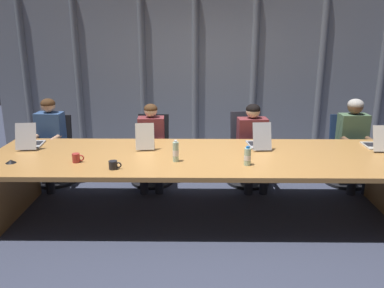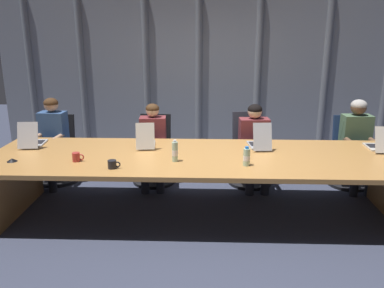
{
  "view_description": "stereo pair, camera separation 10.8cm",
  "coord_description": "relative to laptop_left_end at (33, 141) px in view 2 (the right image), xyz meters",
  "views": [
    {
      "loc": [
        -0.08,
        -4.2,
        2.07
      ],
      "look_at": [
        -0.12,
        0.12,
        0.83
      ],
      "focal_mm": 36.64,
      "sensor_mm": 36.0,
      "label": 1
    },
    {
      "loc": [
        0.03,
        -4.19,
        2.07
      ],
      "look_at": [
        -0.12,
        0.12,
        0.83
      ],
      "focal_mm": 36.64,
      "sensor_mm": 36.0,
      "label": 2
    }
  ],
  "objects": [
    {
      "name": "ground_plane",
      "position": [
        2.08,
        -0.32,
        -0.79
      ],
      "size": [
        13.95,
        13.95,
        0.0
      ],
      "primitive_type": "plane",
      "color": "#383D51"
    },
    {
      "name": "conference_table",
      "position": [
        2.08,
        -0.32,
        -0.18
      ],
      "size": [
        4.84,
        1.41,
        0.73
      ],
      "color": "#B77F42",
      "rests_on": "ground_plane"
    },
    {
      "name": "curtain_backdrop",
      "position": [
        2.07,
        2.24,
        0.54
      ],
      "size": [
        6.98,
        0.17,
        2.66
      ],
      "color": "gray",
      "rests_on": "ground_plane"
    },
    {
      "name": "laptop_left_end",
      "position": [
        0.0,
        0.0,
        0.0
      ],
      "size": [
        0.28,
        0.45,
        0.32
      ],
      "rotation": [
        0.0,
        0.0,
        1.67
      ],
      "color": "#BCBCC1",
      "rests_on": "conference_table"
    },
    {
      "name": "laptop_left_mid",
      "position": [
        1.39,
        -0.0,
        0.0
      ],
      "size": [
        0.26,
        0.43,
        0.32
      ],
      "rotation": [
        0.0,
        0.0,
        1.68
      ],
      "color": "beige",
      "rests_on": "conference_table"
    },
    {
      "name": "laptop_center",
      "position": [
        2.75,
        0.02,
        0.0
      ],
      "size": [
        0.25,
        0.46,
        0.33
      ],
      "rotation": [
        0.0,
        0.0,
        1.66
      ],
      "color": "#A8ADB7",
      "rests_on": "conference_table"
    },
    {
      "name": "laptop_right_mid",
      "position": [
        4.15,
        -0.02,
        -0.0
      ],
      "size": [
        0.24,
        0.44,
        0.3
      ],
      "rotation": [
        0.0,
        0.0,
        1.54
      ],
      "color": "beige",
      "rests_on": "conference_table"
    },
    {
      "name": "office_chair_left_end",
      "position": [
        -0.01,
        0.75,
        -0.44
      ],
      "size": [
        0.6,
        0.6,
        0.92
      ],
      "rotation": [
        0.0,
        0.0,
        -1.56
      ],
      "color": "black",
      "rests_on": "ground_plane"
    },
    {
      "name": "office_chair_left_mid",
      "position": [
        1.38,
        0.75,
        -0.43
      ],
      "size": [
        0.6,
        0.6,
        0.94
      ],
      "rotation": [
        0.0,
        0.0,
        -1.61
      ],
      "color": "black",
      "rests_on": "ground_plane"
    },
    {
      "name": "office_chair_center",
      "position": [
        2.73,
        0.75,
        -0.42
      ],
      "size": [
        0.6,
        0.61,
        0.98
      ],
      "rotation": [
        0.0,
        0.0,
        -1.42
      ],
      "color": "#2D2D38",
      "rests_on": "ground_plane"
    },
    {
      "name": "office_chair_right_mid",
      "position": [
        4.12,
        0.75,
        -0.43
      ],
      "size": [
        0.6,
        0.6,
        0.94
      ],
      "rotation": [
        0.0,
        0.0,
        -1.58
      ],
      "color": "navy",
      "rests_on": "ground_plane"
    },
    {
      "name": "person_left_end",
      "position": [
        -0.01,
        0.59,
        -0.11
      ],
      "size": [
        0.39,
        0.56,
        1.2
      ],
      "rotation": [
        0.0,
        0.0,
        -1.64
      ],
      "color": "#335184",
      "rests_on": "ground_plane"
    },
    {
      "name": "person_left_mid",
      "position": [
        1.39,
        0.58,
        -0.15
      ],
      "size": [
        0.39,
        0.56,
        1.13
      ],
      "rotation": [
        0.0,
        0.0,
        -1.49
      ],
      "color": "brown",
      "rests_on": "ground_plane"
    },
    {
      "name": "person_center",
      "position": [
        2.77,
        0.59,
        -0.14
      ],
      "size": [
        0.43,
        0.56,
        1.13
      ],
      "rotation": [
        0.0,
        0.0,
        -1.5
      ],
      "color": "brown",
      "rests_on": "ground_plane"
    },
    {
      "name": "person_right_mid",
      "position": [
        4.14,
        0.59,
        -0.09
      ],
      "size": [
        0.4,
        0.55,
        1.21
      ],
      "rotation": [
        0.0,
        0.0,
        -1.54
      ],
      "color": "#4C6B4C",
      "rests_on": "ground_plane"
    },
    {
      "name": "water_bottle_primary",
      "position": [
        2.53,
        -0.64,
        0.03
      ],
      "size": [
        0.07,
        0.07,
        0.2
      ],
      "color": "#ADD1B2",
      "rests_on": "conference_table"
    },
    {
      "name": "water_bottle_secondary",
      "position": [
        1.78,
        -0.54,
        0.05
      ],
      "size": [
        0.07,
        0.07,
        0.24
      ],
      "color": "#ADD1B2",
      "rests_on": "conference_table"
    },
    {
      "name": "coffee_mug_near",
      "position": [
        0.73,
        -0.58,
        -0.01
      ],
      "size": [
        0.13,
        0.08,
        0.1
      ],
      "color": "#B2332D",
      "rests_on": "conference_table"
    },
    {
      "name": "coffee_mug_far",
      "position": [
        1.16,
        -0.78,
        -0.02
      ],
      "size": [
        0.13,
        0.09,
        0.09
      ],
      "color": "black",
      "rests_on": "conference_table"
    },
    {
      "name": "conference_mic_left_side",
      "position": [
        0.03,
        -0.61,
        -0.04
      ],
      "size": [
        0.11,
        0.11,
        0.03
      ],
      "primitive_type": "cone",
      "color": "black",
      "rests_on": "conference_table"
    }
  ]
}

